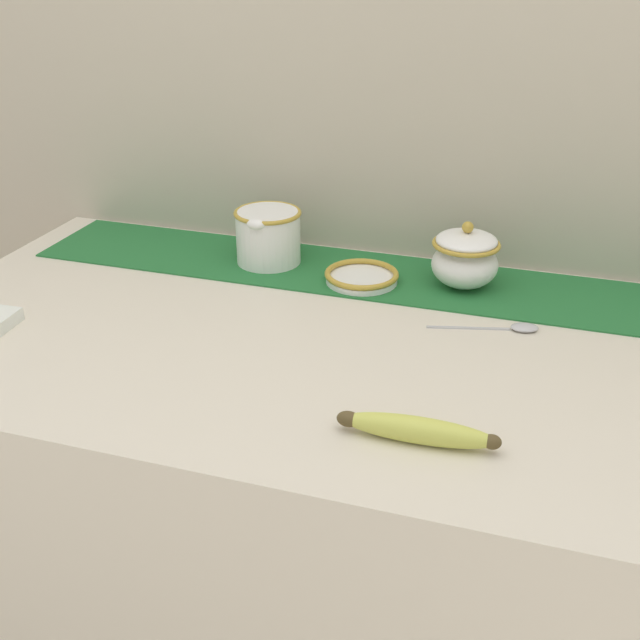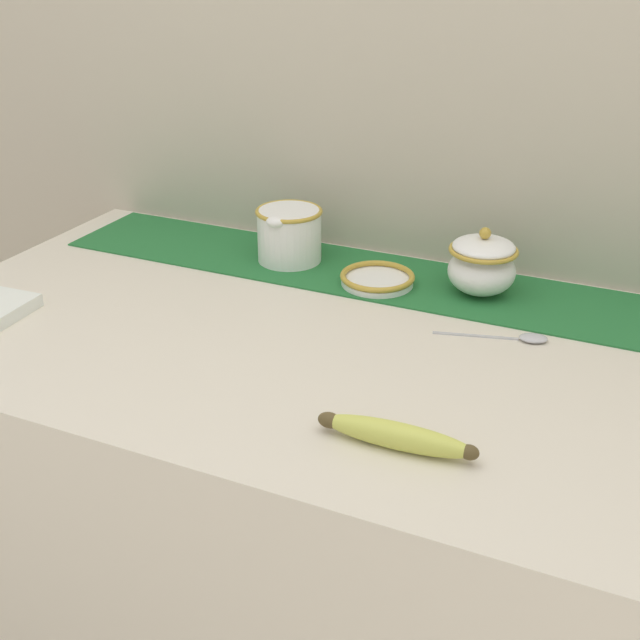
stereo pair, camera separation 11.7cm
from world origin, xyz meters
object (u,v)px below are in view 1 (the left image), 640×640
Objects in this scene: sugar_bowl at (465,258)px; banana at (417,430)px; spoon at (518,327)px; small_dish at (362,277)px; cream_pitcher at (268,234)px.

sugar_bowl is 0.49m from banana.
spoon is at bearing 75.52° from banana.
sugar_bowl is 0.18m from small_dish.
cream_pitcher reaches higher than spoon.
banana is (0.38, -0.48, -0.04)m from cream_pitcher.
cream_pitcher is 1.22× the size of sugar_bowl.
banana is (0.19, -0.45, 0.00)m from small_dish.
banana is at bearing -51.70° from cream_pitcher.
small_dish is at bearing 113.34° from banana.
sugar_bowl reaches higher than small_dish.
cream_pitcher is 0.70× the size of banana.
small_dish is at bearing -11.53° from cream_pitcher.
sugar_bowl is 0.58× the size of banana.
banana is (0.02, -0.48, -0.04)m from sugar_bowl.
spoon is at bearing -16.39° from cream_pitcher.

